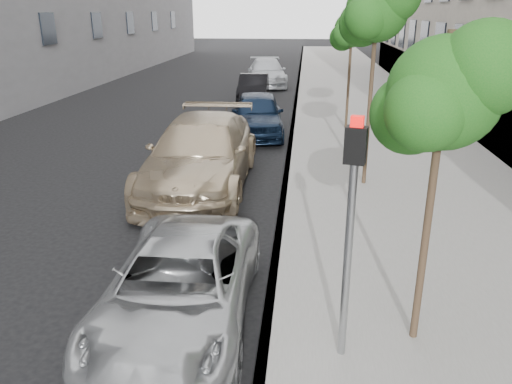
# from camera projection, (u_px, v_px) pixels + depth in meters

# --- Properties ---
(sidewalk) EXTENTS (6.40, 72.00, 0.14)m
(sidewalk) POSITION_uv_depth(u_px,v_px,m) (353.00, 92.00, 27.81)
(sidewalk) COLOR gray
(sidewalk) RESTS_ON ground
(curb) EXTENTS (0.15, 72.00, 0.14)m
(curb) POSITION_uv_depth(u_px,v_px,m) (297.00, 91.00, 28.10)
(curb) COLOR #9E9B93
(curb) RESTS_ON ground
(tree_near) EXTENTS (1.68, 1.48, 4.14)m
(tree_near) POSITION_uv_depth(u_px,v_px,m) (447.00, 93.00, 5.72)
(tree_near) COLOR #38281C
(tree_near) RESTS_ON sidewalk
(tree_mid) EXTENTS (1.78, 1.58, 5.10)m
(tree_mid) POSITION_uv_depth(u_px,v_px,m) (378.00, 10.00, 11.48)
(tree_mid) COLOR #38281C
(tree_mid) RESTS_ON sidewalk
(tree_far) EXTENTS (1.63, 1.43, 4.38)m
(tree_far) POSITION_uv_depth(u_px,v_px,m) (353.00, 29.00, 17.78)
(tree_far) COLOR #38281C
(tree_far) RESTS_ON sidewalk
(signal_pole) EXTENTS (0.28, 0.23, 3.12)m
(signal_pole) POSITION_uv_depth(u_px,v_px,m) (351.00, 215.00, 5.85)
(signal_pole) COLOR #939699
(signal_pole) RESTS_ON sidewalk
(minivan) EXTENTS (2.11, 4.45, 1.23)m
(minivan) POSITION_uv_depth(u_px,v_px,m) (180.00, 286.00, 7.19)
(minivan) COLOR #AAADAF
(minivan) RESTS_ON ground
(suv) EXTENTS (2.55, 6.14, 1.77)m
(suv) POSITION_uv_depth(u_px,v_px,m) (201.00, 154.00, 12.75)
(suv) COLOR tan
(suv) RESTS_ON ground
(sedan_blue) EXTENTS (2.27, 4.71, 1.55)m
(sedan_blue) POSITION_uv_depth(u_px,v_px,m) (257.00, 114.00, 18.25)
(sedan_blue) COLOR black
(sedan_blue) RESTS_ON ground
(sedan_black) EXTENTS (1.55, 4.09, 1.33)m
(sedan_black) POSITION_uv_depth(u_px,v_px,m) (254.00, 88.00, 25.06)
(sedan_black) COLOR black
(sedan_black) RESTS_ON ground
(sedan_rear) EXTENTS (2.91, 5.65, 1.57)m
(sedan_rear) POSITION_uv_depth(u_px,v_px,m) (267.00, 73.00, 30.29)
(sedan_rear) COLOR #B1B4B9
(sedan_rear) RESTS_ON ground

